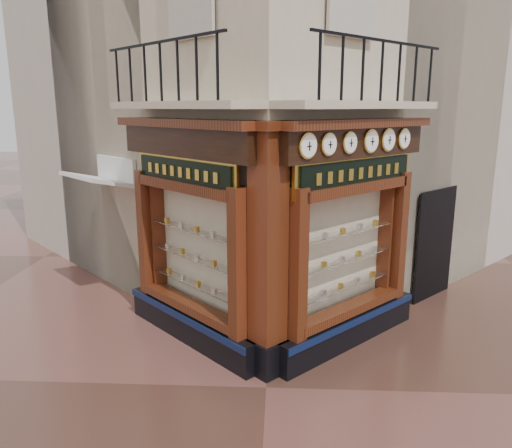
# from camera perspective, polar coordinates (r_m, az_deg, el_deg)

# --- Properties ---
(ground) EXTENTS (80.00, 80.00, 0.00)m
(ground) POSITION_cam_1_polar(r_m,az_deg,el_deg) (8.00, 1.17, -18.19)
(ground) COLOR #452920
(ground) RESTS_ON ground
(main_building) EXTENTS (11.31, 11.31, 12.00)m
(main_building) POSITION_cam_1_polar(r_m,az_deg,el_deg) (13.11, 2.16, 21.24)
(main_building) COLOR beige
(main_building) RESTS_ON ground
(neighbour_left) EXTENTS (11.31, 11.31, 11.00)m
(neighbour_left) POSITION_cam_1_polar(r_m,az_deg,el_deg) (15.74, -7.24, 17.97)
(neighbour_left) COLOR beige
(neighbour_left) RESTS_ON ground
(neighbour_right) EXTENTS (11.31, 11.31, 11.00)m
(neighbour_right) POSITION_cam_1_polar(r_m,az_deg,el_deg) (15.68, 11.81, 17.83)
(neighbour_right) COLOR beige
(neighbour_right) RESTS_ON ground
(shopfront_left) EXTENTS (2.86, 2.86, 3.98)m
(shopfront_left) POSITION_cam_1_polar(r_m,az_deg,el_deg) (8.82, -7.63, -1.28)
(shopfront_left) COLOR black
(shopfront_left) RESTS_ON ground
(shopfront_right) EXTENTS (2.86, 2.86, 3.98)m
(shopfront_right) POSITION_cam_1_polar(r_m,az_deg,el_deg) (8.76, 10.78, -1.50)
(shopfront_right) COLOR black
(shopfront_right) RESTS_ON ground
(corner_pilaster) EXTENTS (0.85, 0.85, 3.98)m
(corner_pilaster) POSITION_cam_1_polar(r_m,az_deg,el_deg) (7.65, 1.35, -3.64)
(corner_pilaster) COLOR black
(corner_pilaster) RESTS_ON ground
(balcony) EXTENTS (5.94, 2.97, 1.03)m
(balcony) POSITION_cam_1_polar(r_m,az_deg,el_deg) (8.31, 1.63, 13.56)
(balcony) COLOR beige
(balcony) RESTS_ON ground
(clock_a) EXTENTS (0.30, 0.30, 0.38)m
(clock_a) POSITION_cam_1_polar(r_m,az_deg,el_deg) (7.32, 5.93, 8.86)
(clock_a) COLOR gold
(clock_a) RESTS_ON ground
(clock_b) EXTENTS (0.28, 0.28, 0.35)m
(clock_b) POSITION_cam_1_polar(r_m,az_deg,el_deg) (7.67, 8.30, 9.00)
(clock_b) COLOR gold
(clock_b) RESTS_ON ground
(clock_c) EXTENTS (0.28, 0.28, 0.35)m
(clock_c) POSITION_cam_1_polar(r_m,az_deg,el_deg) (8.07, 10.65, 9.11)
(clock_c) COLOR gold
(clock_c) RESTS_ON ground
(clock_d) EXTENTS (0.31, 0.31, 0.39)m
(clock_d) POSITION_cam_1_polar(r_m,az_deg,el_deg) (8.53, 12.99, 9.21)
(clock_d) COLOR gold
(clock_d) RESTS_ON ground
(clock_e) EXTENTS (0.32, 0.32, 0.40)m
(clock_e) POSITION_cam_1_polar(r_m,az_deg,el_deg) (8.94, 14.86, 9.28)
(clock_e) COLOR gold
(clock_e) RESTS_ON ground
(clock_f) EXTENTS (0.30, 0.30, 0.37)m
(clock_f) POSITION_cam_1_polar(r_m,az_deg,el_deg) (9.36, 16.53, 9.33)
(clock_f) COLOR gold
(clock_f) RESTS_ON ground
(awning) EXTENTS (1.86, 1.86, 0.31)m
(awning) POSITION_cam_1_polar(r_m,az_deg,el_deg) (11.80, -16.82, -8.05)
(awning) COLOR silver
(awning) RESTS_ON ground
(signboard_left) EXTENTS (2.04, 2.04, 0.55)m
(signboard_left) POSITION_cam_1_polar(r_m,az_deg,el_deg) (8.56, -8.29, 5.92)
(signboard_left) COLOR gold
(signboard_left) RESTS_ON ground
(signboard_right) EXTENTS (2.20, 2.20, 0.59)m
(signboard_right) POSITION_cam_1_polar(r_m,az_deg,el_deg) (8.50, 11.53, 5.74)
(signboard_right) COLOR gold
(signboard_right) RESTS_ON ground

